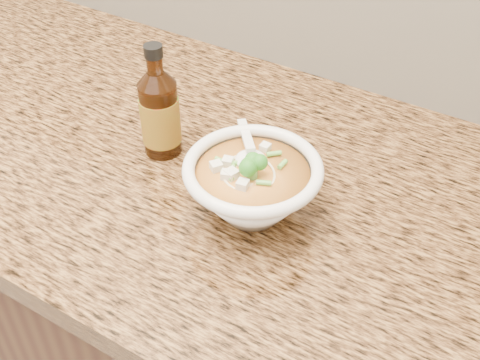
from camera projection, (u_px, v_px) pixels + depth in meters
The scene contains 4 objects.
cabinet at pixel (138, 292), 1.33m from camera, with size 4.00×0.65×0.86m, color black.
counter_slab at pixel (109, 126), 1.04m from camera, with size 4.00×0.68×0.04m, color olive.
soup_bowl at pixel (252, 187), 0.82m from camera, with size 0.19×0.19×0.11m.
hot_sauce_bottle at pixel (160, 114), 0.91m from camera, with size 0.07×0.07×0.18m.
Camera 1 is at (0.63, 1.07, 1.48)m, focal length 45.00 mm.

